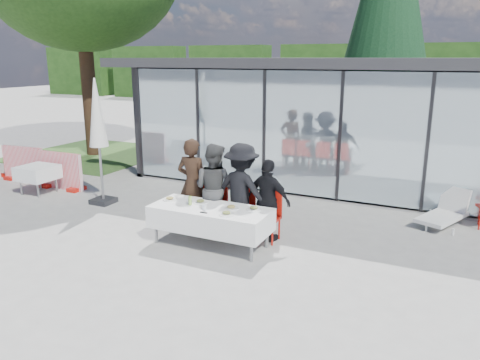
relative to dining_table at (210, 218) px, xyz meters
name	(u,v)px	position (x,y,z in m)	size (l,w,h in m)	color
ground	(224,256)	(0.45, -0.33, -0.54)	(90.00, 90.00, 0.00)	#999791
pavilion	(406,102)	(2.45, 7.83, 1.61)	(14.80, 8.80, 3.44)	gray
treeline	(381,76)	(-1.55, 27.67, 1.66)	(62.50, 2.00, 4.40)	#183611
dining_table	(210,218)	(0.00, 0.00, 0.00)	(2.26, 0.96, 0.75)	white
diner_a	(193,184)	(-0.79, 0.69, 0.41)	(0.69, 0.69, 1.89)	#301F15
diner_chair_a	(195,202)	(-0.79, 0.75, 0.00)	(0.44, 0.44, 0.97)	#B1140B
diner_b	(214,188)	(-0.30, 0.69, 0.37)	(0.88, 0.88, 1.82)	#494949
diner_chair_b	(216,205)	(-0.30, 0.75, 0.00)	(0.44, 0.44, 0.97)	#B1140B
diner_c	(242,191)	(0.32, 0.69, 0.40)	(1.21, 1.21, 1.87)	black
diner_chair_c	(243,209)	(0.32, 0.75, 0.00)	(0.44, 0.44, 0.97)	#B1140B
diner_d	(268,201)	(0.88, 0.69, 0.27)	(0.94, 0.94, 1.61)	black
diner_chair_d	(269,213)	(0.88, 0.75, 0.00)	(0.44, 0.44, 0.97)	#B1140B
plate_a	(170,199)	(-0.95, 0.07, 0.24)	(0.28, 0.28, 0.07)	white
plate_b	(200,202)	(-0.31, 0.17, 0.24)	(0.28, 0.28, 0.07)	white
plate_c	(231,207)	(0.38, 0.11, 0.24)	(0.28, 0.28, 0.07)	white
plate_d	(254,208)	(0.79, 0.23, 0.24)	(0.28, 0.28, 0.07)	white
plate_extra	(226,213)	(0.46, -0.24, 0.24)	(0.28, 0.28, 0.07)	white
juice_bottle	(190,201)	(-0.42, -0.03, 0.30)	(0.06, 0.06, 0.17)	#95C351
drinking_glasses	(205,208)	(-0.01, -0.19, 0.26)	(0.07, 0.07, 0.10)	silver
folded_eyeglasses	(204,212)	(0.04, -0.33, 0.22)	(0.14, 0.03, 0.01)	black
spare_table_left	(38,173)	(-5.74, 1.11, 0.02)	(0.86, 0.86, 0.74)	white
market_umbrella	(97,122)	(-3.65, 1.18, 1.46)	(0.50, 0.50, 3.00)	black
lounger	(446,212)	(3.94, 3.22, -0.28)	(1.07, 1.46, 0.72)	silver
grass_patch	(94,154)	(-8.05, 5.67, -0.53)	(5.00, 5.00, 0.02)	#385926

